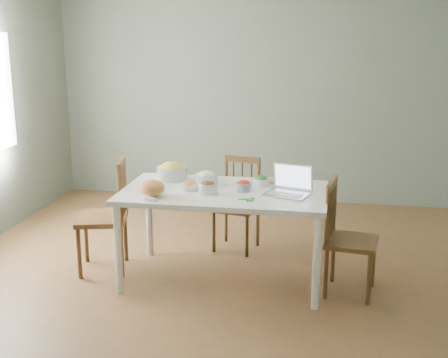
% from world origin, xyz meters
% --- Properties ---
extents(floor, '(5.00, 5.00, 0.00)m').
position_xyz_m(floor, '(0.00, 0.00, 0.00)').
color(floor, brown).
rests_on(floor, ground).
extents(wall_back, '(5.00, 0.00, 2.70)m').
position_xyz_m(wall_back, '(0.00, 2.50, 1.35)').
color(wall_back, slate).
rests_on(wall_back, ground).
extents(wall_front, '(5.00, 0.00, 2.70)m').
position_xyz_m(wall_front, '(0.00, -2.50, 1.35)').
color(wall_front, slate).
rests_on(wall_front, ground).
extents(dining_table, '(1.73, 0.97, 0.81)m').
position_xyz_m(dining_table, '(0.06, -0.07, 0.41)').
color(dining_table, white).
rests_on(dining_table, floor).
extents(chair_far, '(0.47, 0.46, 0.91)m').
position_xyz_m(chair_far, '(0.05, 0.68, 0.46)').
color(chair_far, '#4F2F0F').
rests_on(chair_far, floor).
extents(chair_left, '(0.53, 0.55, 1.03)m').
position_xyz_m(chair_left, '(-1.06, -0.04, 0.51)').
color(chair_left, '#4F2F0F').
rests_on(chair_left, floor).
extents(chair_right, '(0.46, 0.48, 0.95)m').
position_xyz_m(chair_right, '(1.14, -0.15, 0.48)').
color(chair_right, '#4F2F0F').
rests_on(chair_right, floor).
extents(bread_boule, '(0.24, 0.24, 0.13)m').
position_xyz_m(bread_boule, '(-0.49, -0.33, 0.88)').
color(bread_boule, '#D08A44').
rests_on(bread_boule, dining_table).
extents(butter_stick, '(0.11, 0.06, 0.03)m').
position_xyz_m(butter_stick, '(-0.45, -0.49, 0.83)').
color(butter_stick, silver).
rests_on(butter_stick, dining_table).
extents(bowl_squash, '(0.36, 0.36, 0.16)m').
position_xyz_m(bowl_squash, '(-0.47, 0.22, 0.89)').
color(bowl_squash, yellow).
rests_on(bowl_squash, dining_table).
extents(bowl_carrot, '(0.19, 0.19, 0.08)m').
position_xyz_m(bowl_carrot, '(-0.23, -0.11, 0.85)').
color(bowl_carrot, orange).
rests_on(bowl_carrot, dining_table).
extents(bowl_onion, '(0.23, 0.23, 0.11)m').
position_xyz_m(bowl_onion, '(-0.13, 0.14, 0.87)').
color(bowl_onion, white).
rests_on(bowl_onion, dining_table).
extents(bowl_mushroom, '(0.17, 0.17, 0.10)m').
position_xyz_m(bowl_mushroom, '(-0.06, -0.17, 0.86)').
color(bowl_mushroom, '#3A2719').
rests_on(bowl_mushroom, dining_table).
extents(bowl_redpep, '(0.19, 0.19, 0.09)m').
position_xyz_m(bowl_redpep, '(0.22, -0.04, 0.85)').
color(bowl_redpep, red).
rests_on(bowl_redpep, dining_table).
extents(bowl_broccoli, '(0.17, 0.17, 0.09)m').
position_xyz_m(bowl_broccoli, '(0.35, 0.14, 0.86)').
color(bowl_broccoli, '#205219').
rests_on(bowl_broccoli, dining_table).
extents(flatbread, '(0.25, 0.25, 0.02)m').
position_xyz_m(flatbread, '(0.46, 0.31, 0.82)').
color(flatbread, tan).
rests_on(flatbread, dining_table).
extents(basil_bunch, '(0.17, 0.17, 0.02)m').
position_xyz_m(basil_bunch, '(0.29, -0.31, 0.82)').
color(basil_bunch, '#20681E').
rests_on(basil_bunch, dining_table).
extents(laptop, '(0.41, 0.37, 0.24)m').
position_xyz_m(laptop, '(0.59, -0.12, 0.93)').
color(laptop, silver).
rests_on(laptop, dining_table).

